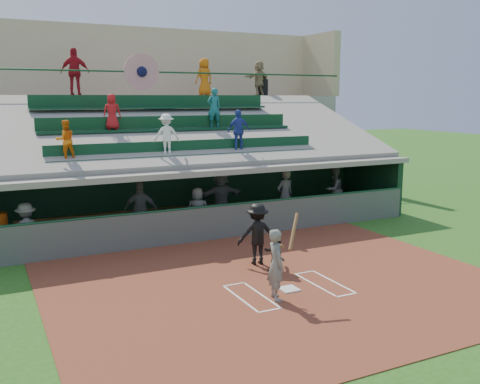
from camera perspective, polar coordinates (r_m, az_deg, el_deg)
name	(u,v)px	position (r m, az deg, el deg)	size (l,w,h in m)	color
ground	(289,290)	(13.03, 5.22, -10.41)	(100.00, 100.00, 0.00)	#245518
dirt_slab	(278,284)	(13.43, 4.10, -9.72)	(11.00, 9.00, 0.02)	brown
home_plate	(289,289)	(13.02, 5.22, -10.27)	(0.43, 0.43, 0.03)	silver
batters_box_chalk	(289,289)	(13.02, 5.22, -10.32)	(2.65, 1.85, 0.01)	white
dugout_floor	(188,228)	(18.85, -5.54, -3.88)	(16.00, 3.50, 0.04)	gray
concourse_slab	(135,147)	(24.84, -11.17, 4.69)	(20.00, 3.00, 4.60)	gray
grandstand	(154,154)	(21.98, -9.13, 3.97)	(20.40, 10.40, 7.80)	#535953
batter_at_plate	(276,264)	(12.16, 3.91, -7.67)	(0.88, 0.75, 1.95)	#5D605B
catcher	(274,251)	(14.18, 3.64, -6.26)	(0.53, 0.41, 1.10)	black
home_umpire	(257,234)	(14.67, 1.85, -4.49)	(1.09, 0.63, 1.69)	black
dugout_bench	(182,213)	(20.06, -6.16, -2.27)	(16.01, 0.48, 0.48)	olive
white_table	(4,241)	(17.02, -23.88, -4.83)	(0.89, 0.67, 0.78)	white
dugout_player_a	(26,230)	(16.44, -21.82, -3.78)	(1.01, 0.58, 1.56)	#5C5E59
dugout_player_b	(141,210)	(17.62, -10.54, -1.88)	(1.07, 0.45, 1.82)	#575954
dugout_player_c	(198,211)	(17.90, -4.53, -1.99)	(0.76, 0.50, 1.56)	#575A55
dugout_player_d	(221,196)	(19.25, -2.06, -0.46)	(1.84, 0.59, 1.98)	#5B5D58
dugout_player_e	(285,196)	(19.59, 4.82, -0.38)	(0.70, 0.46, 1.93)	#535551
dugout_player_f	(334,189)	(21.58, 9.98, 0.27)	(0.87, 0.68, 1.78)	#5C5F59
trash_bin	(262,88)	(26.82, 2.41, 11.05)	(0.55, 0.55, 0.82)	black
concourse_staff_a	(75,72)	(23.62, -17.19, 12.14)	(1.15, 0.48, 1.96)	#AA131D
concourse_staff_b	(204,77)	(25.51, -3.83, 12.12)	(0.85, 0.55, 1.74)	#D6670C
concourse_staff_c	(259,78)	(26.47, 2.02, 12.01)	(1.57, 0.50, 1.69)	tan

